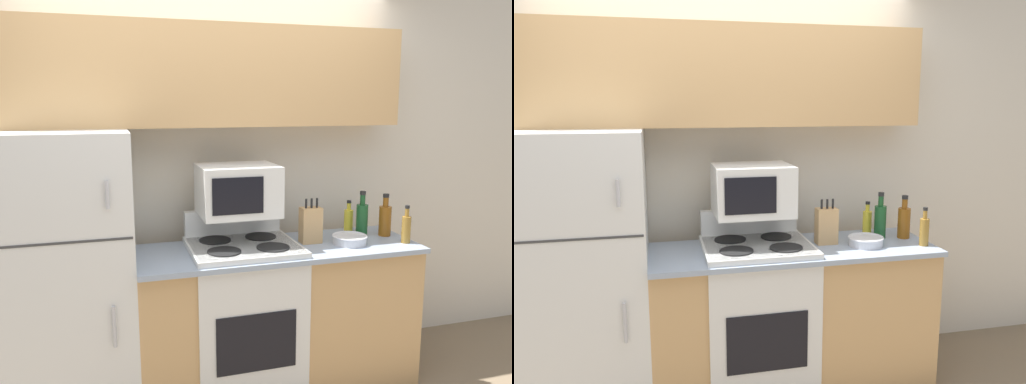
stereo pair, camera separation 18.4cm
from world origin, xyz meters
TOP-DOWN VIEW (x-y plane):
  - wall_back at (0.00, 0.72)m, footprint 8.00×0.05m
  - lower_cabinets at (0.35, 0.28)m, footprint 1.73×0.60m
  - refrigerator at (-0.86, 0.34)m, footprint 0.69×0.71m
  - upper_cabinets at (0.00, 0.54)m, footprint 2.42×0.30m
  - stove at (0.12, 0.27)m, footprint 0.65×0.58m
  - microwave at (0.11, 0.35)m, footprint 0.47×0.38m
  - knife_block at (0.57, 0.29)m, footprint 0.13×0.09m
  - bowl at (0.79, 0.20)m, footprint 0.22×0.22m
  - bottle_whiskey at (1.10, 0.31)m, footprint 0.08×0.08m
  - bottle_vinegar at (1.14, 0.12)m, footprint 0.06×0.06m
  - bottle_cooking_spray at (0.91, 0.45)m, footprint 0.06×0.06m
  - bottle_wine_green at (0.95, 0.35)m, footprint 0.08×0.08m

SIDE VIEW (x-z plane):
  - lower_cabinets at x=0.35m, z-range 0.00..0.92m
  - stove at x=0.12m, z-range -0.06..1.05m
  - refrigerator at x=-0.86m, z-range 0.00..1.64m
  - bowl at x=0.79m, z-range 0.92..0.98m
  - bottle_cooking_spray at x=0.91m, z-range 0.90..1.12m
  - bottle_vinegar at x=1.14m, z-range 0.90..1.14m
  - bottle_whiskey at x=1.10m, z-range 0.89..1.17m
  - knife_block at x=0.57m, z-range 0.89..1.18m
  - bottle_wine_green at x=0.95m, z-range 0.89..1.19m
  - microwave at x=0.11m, z-range 1.12..1.42m
  - wall_back at x=0.00m, z-range 0.00..2.55m
  - upper_cabinets at x=0.00m, z-range 1.64..2.25m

